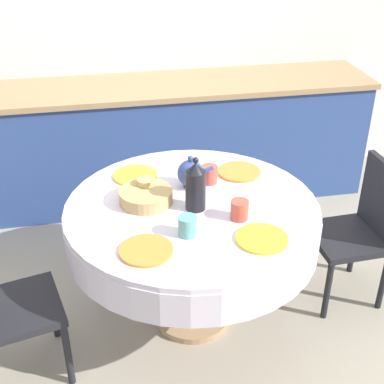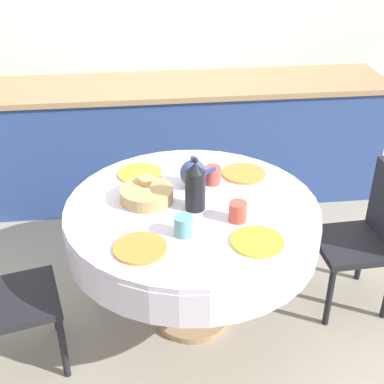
# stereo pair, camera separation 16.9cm
# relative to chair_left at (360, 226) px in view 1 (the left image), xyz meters

# --- Properties ---
(ground_plane) EXTENTS (12.00, 12.00, 0.00)m
(ground_plane) POSITION_rel_chair_left_xyz_m (-1.00, -0.05, -0.48)
(ground_plane) COLOR #9E937F
(wall_back) EXTENTS (7.00, 0.05, 2.60)m
(wall_back) POSITION_rel_chair_left_xyz_m (-1.00, 1.74, 0.82)
(wall_back) COLOR silver
(wall_back) RESTS_ON ground_plane
(kitchen_counter) EXTENTS (3.24, 0.64, 0.93)m
(kitchen_counter) POSITION_rel_chair_left_xyz_m (-1.00, 1.41, -0.02)
(kitchen_counter) COLOR #2D4784
(kitchen_counter) RESTS_ON ground_plane
(dining_table) EXTENTS (1.32, 1.32, 0.77)m
(dining_table) POSITION_rel_chair_left_xyz_m (-1.00, -0.05, 0.16)
(dining_table) COLOR tan
(dining_table) RESTS_ON ground_plane
(chair_left) EXTENTS (0.42, 0.42, 0.87)m
(chair_left) POSITION_rel_chair_left_xyz_m (0.00, 0.00, 0.00)
(chair_left) COLOR black
(chair_left) RESTS_ON ground_plane
(chair_right) EXTENTS (0.48, 0.48, 0.87)m
(chair_right) POSITION_rel_chair_left_xyz_m (-1.97, -0.28, 0.00)
(chair_right) COLOR black
(chair_right) RESTS_ON ground_plane
(plate_near_left) EXTENTS (0.25, 0.25, 0.01)m
(plate_near_left) POSITION_rel_chair_left_xyz_m (-1.28, -0.40, 0.29)
(plate_near_left) COLOR orange
(plate_near_left) RESTS_ON dining_table
(cup_near_left) EXTENTS (0.09, 0.09, 0.10)m
(cup_near_left) POSITION_rel_chair_left_xyz_m (-1.07, -0.30, 0.34)
(cup_near_left) COLOR #5BA39E
(cup_near_left) RESTS_ON dining_table
(plate_near_right) EXTENTS (0.25, 0.25, 0.01)m
(plate_near_right) POSITION_rel_chair_left_xyz_m (-0.74, -0.41, 0.29)
(plate_near_right) COLOR yellow
(plate_near_right) RESTS_ON dining_table
(cup_near_right) EXTENTS (0.09, 0.09, 0.10)m
(cup_near_right) POSITION_rel_chair_left_xyz_m (-0.79, -0.21, 0.34)
(cup_near_right) COLOR #CC4C3D
(cup_near_right) RESTS_ON dining_table
(plate_far_left) EXTENTS (0.25, 0.25, 0.01)m
(plate_far_left) POSITION_rel_chair_left_xyz_m (-1.26, 0.31, 0.29)
(plate_far_left) COLOR yellow
(plate_far_left) RESTS_ON dining_table
(cup_far_left) EXTENTS (0.09, 0.09, 0.10)m
(cup_far_left) POSITION_rel_chair_left_xyz_m (-1.22, 0.09, 0.34)
(cup_far_left) COLOR #DBB766
(cup_far_left) RESTS_ON dining_table
(plate_far_right) EXTENTS (0.25, 0.25, 0.01)m
(plate_far_right) POSITION_rel_chair_left_xyz_m (-0.67, 0.25, 0.29)
(plate_far_right) COLOR orange
(plate_far_right) RESTS_ON dining_table
(cup_far_right) EXTENTS (0.09, 0.09, 0.10)m
(cup_far_right) POSITION_rel_chair_left_xyz_m (-0.86, 0.17, 0.34)
(cup_far_right) COLOR #CC4C3D
(cup_far_right) RESTS_ON dining_table
(coffee_carafe) EXTENTS (0.10, 0.10, 0.29)m
(coffee_carafe) POSITION_rel_chair_left_xyz_m (-0.99, -0.08, 0.41)
(coffee_carafe) COLOR black
(coffee_carafe) RESTS_ON dining_table
(teapot) EXTENTS (0.20, 0.14, 0.19)m
(teapot) POSITION_rel_chair_left_xyz_m (-0.97, 0.14, 0.37)
(teapot) COLOR #33478E
(teapot) RESTS_ON dining_table
(bread_basket) EXTENTS (0.28, 0.28, 0.07)m
(bread_basket) POSITION_rel_chair_left_xyz_m (-1.23, 0.03, 0.32)
(bread_basket) COLOR tan
(bread_basket) RESTS_ON dining_table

